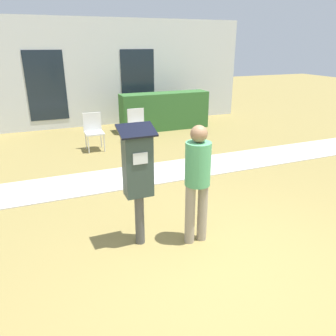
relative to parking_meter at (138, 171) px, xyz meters
The scene contains 8 objects.
ground_plane 1.53m from the parking_meter, 50.28° to the right, with size 40.00×40.00×0.00m, color olive.
sidewalk 2.56m from the parking_meter, 71.98° to the left, with size 12.00×1.10×0.02m.
building_facade 7.02m from the parking_meter, 84.04° to the left, with size 10.00×0.26×3.20m.
parking_meter is the anchor object (origin of this frame).
person_standing 0.74m from the parking_meter, 18.13° to the right, with size 0.32×0.32×1.58m.
outdoor_chair_left 4.36m from the parking_meter, 87.53° to the left, with size 0.44×0.44×0.90m.
outdoor_chair_middle 4.66m from the parking_meter, 73.24° to the left, with size 0.44×0.44×0.90m.
hedge_row 6.18m from the parking_meter, 65.39° to the left, with size 2.68×0.60×1.10m.
Camera 1 is at (-1.79, -2.71, 2.49)m, focal length 35.00 mm.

